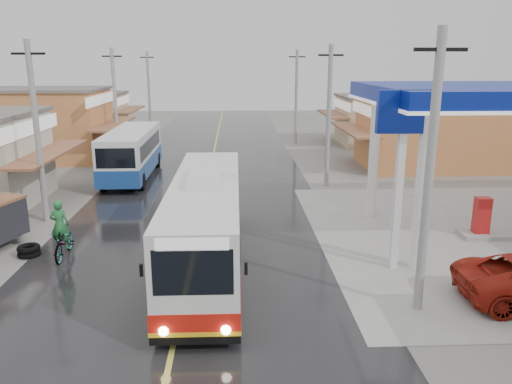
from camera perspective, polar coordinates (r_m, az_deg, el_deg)
ground at (r=15.07m, az=-8.69°, el=-13.60°), size 120.00×120.00×0.00m
road at (r=29.11m, az=-5.67°, el=0.60°), size 12.00×90.00×0.02m
centre_line at (r=29.10m, az=-5.67°, el=0.63°), size 0.15×90.00×0.01m
shopfronts_left at (r=35.17m, az=-27.06°, el=1.49°), size 11.00×44.00×5.20m
shopfronts_right at (r=29.38m, az=24.63°, el=-0.59°), size 11.00×44.00×4.80m
utility_poles_left at (r=31.25m, az=-18.49°, el=0.87°), size 1.60×50.00×8.00m
utility_poles_right at (r=29.55m, az=8.01°, el=0.73°), size 1.60×36.00×8.00m
coach_bus at (r=17.44m, az=-5.69°, el=-3.56°), size 2.63×10.99×3.42m
second_bus at (r=31.82m, az=-14.02°, el=4.39°), size 2.50×8.98×2.97m
cyclist at (r=19.84m, az=-21.19°, el=-4.99°), size 0.82×2.14×2.27m
tyre_stack at (r=20.67m, az=-24.52°, el=-6.12°), size 0.84×0.84×0.43m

